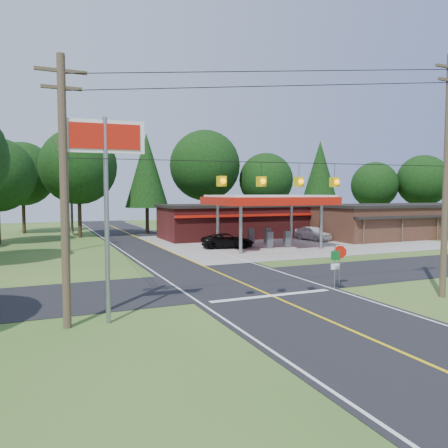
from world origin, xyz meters
name	(u,v)px	position (x,y,z in m)	size (l,w,h in m)	color
ground	(240,282)	(0.00, 0.00, 0.00)	(120.00, 120.00, 0.00)	#366021
main_highway	(240,282)	(0.00, 0.00, 0.01)	(8.00, 120.00, 0.02)	black
cross_road	(240,282)	(0.00, 0.00, 0.01)	(70.00, 7.00, 0.02)	black
lane_center_yellow	(240,282)	(0.00, 0.00, 0.03)	(0.15, 110.00, 0.00)	yellow
gas_canopy	(269,202)	(9.00, 13.00, 4.27)	(10.60, 7.40, 4.88)	gray
convenience_store	(233,221)	(10.00, 22.98, 1.92)	(16.40, 7.55, 3.80)	#571818
strip_building	(401,220)	(28.00, 15.98, 1.91)	(20.40, 8.75, 3.80)	#3F241A
utility_pole_near_right	(446,173)	(7.50, -7.00, 5.96)	(1.80, 0.30, 11.50)	#473828
utility_pole_near_left	(64,188)	(-9.50, -5.00, 5.20)	(1.80, 0.30, 10.00)	#473828
utility_pole_far_left	(67,191)	(-8.00, 18.00, 5.20)	(1.80, 0.30, 10.00)	#473828
utility_pole_north	(71,196)	(-6.50, 35.00, 4.75)	(0.30, 0.30, 9.50)	#473828
overhead_beacons	(280,165)	(-1.00, -6.00, 6.21)	(17.04, 2.04, 1.03)	black
treeline_backdrop	(151,170)	(0.82, 24.01, 7.49)	(70.27, 51.59, 13.30)	#332316
suv_car	(227,241)	(5.55, 14.50, 0.66)	(4.77, 4.77, 1.33)	black
sedan_car	(313,233)	(16.63, 17.00, 0.77)	(4.52, 4.52, 1.54)	silver
big_stop_sign	(106,168)	(-8.00, -5.01, 5.96)	(2.92, 0.33, 7.86)	gray
octagonal_stop_sign	(340,255)	(4.50, -3.01, 1.68)	(0.74, 0.35, 2.27)	gray
route_sign_post	(335,263)	(3.80, -3.52, 1.38)	(0.47, 0.14, 2.31)	gray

